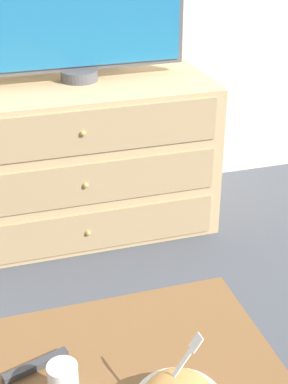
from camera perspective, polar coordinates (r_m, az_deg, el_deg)
ground_plane at (r=3.01m, az=-7.66°, el=-0.24°), size 12.00×12.00×0.00m
dresser at (r=2.59m, az=-6.96°, el=3.28°), size 1.19×0.56×0.67m
tv at (r=2.45m, az=-6.66°, el=17.51°), size 0.90×0.16×0.59m
remote_control at (r=1.42m, az=-10.46°, el=-16.22°), size 0.16×0.07×0.02m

